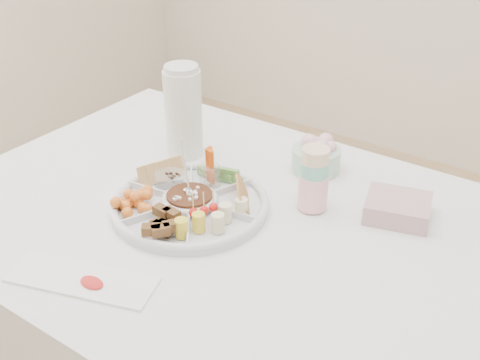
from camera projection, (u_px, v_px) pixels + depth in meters
The scene contains 14 objects.
dining_table at pixel (240, 337), 1.63m from camera, with size 1.52×1.02×0.76m, color white.
party_tray at pixel (190, 202), 1.47m from camera, with size 0.38×0.38×0.04m, color white.
bean_dip at pixel (190, 199), 1.46m from camera, with size 0.11×0.11×0.04m, color brown.
tortillas at pixel (243, 193), 1.46m from camera, with size 0.09×0.09×0.06m, color olive, non-canonical shape.
carrot_cucumber at pixel (216, 164), 1.55m from camera, with size 0.11×0.11×0.10m, color #CF4D0C, non-canonical shape.
pita_raisins at pixel (165, 172), 1.55m from camera, with size 0.11×0.11×0.06m, color tan, non-canonical shape.
cherries at pixel (136, 199), 1.46m from camera, with size 0.12×0.12×0.05m, color gold, non-canonical shape.
granola_chunks at pixel (160, 224), 1.36m from camera, with size 0.11×0.11×0.05m, color #542F13, non-canonical shape.
banana_tomato at pixel (217, 214), 1.36m from camera, with size 0.10×0.10×0.08m, color #F8E07C, non-canonical shape.
cup_stack at pixel (314, 173), 1.44m from camera, with size 0.07×0.07×0.20m, color #9EBA96.
thermos at pixel (183, 111), 1.67m from camera, with size 0.10×0.10×0.27m, color silver.
flower_bowl at pixel (316, 154), 1.63m from camera, with size 0.13×0.13×0.10m, color #B1DFCC.
napkin_stack at pixel (398, 208), 1.44m from camera, with size 0.15×0.13×0.05m, color #B89298.
placemat at pixel (82, 279), 1.25m from camera, with size 0.31×0.10×0.01m, color silver.
Camera 1 is at (0.68, -0.98, 1.57)m, focal length 45.00 mm.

